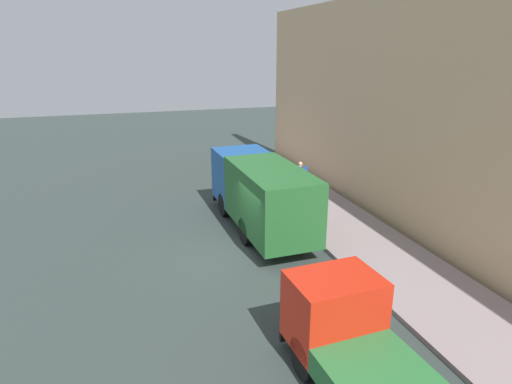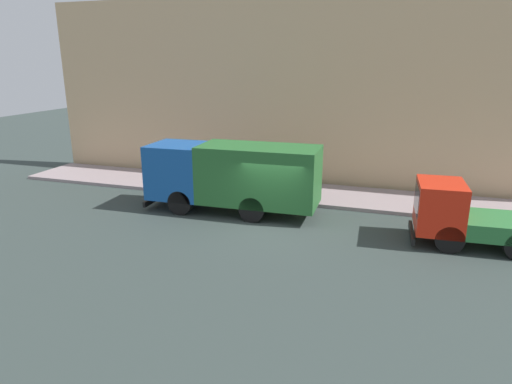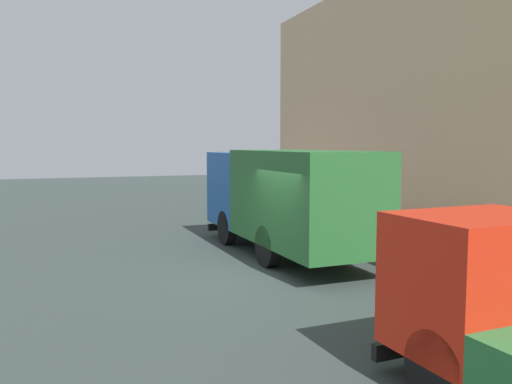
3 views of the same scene
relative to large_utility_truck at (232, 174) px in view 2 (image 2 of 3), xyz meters
name	(u,v)px [view 2 (image 2 of 3)]	position (x,y,z in m)	size (l,w,h in m)	color
ground	(270,227)	(-1.33, -2.08, -1.70)	(80.00, 80.00, 0.00)	#323D3A
sidewalk	(297,193)	(3.44, -2.08, -1.62)	(3.53, 30.00, 0.16)	gray
building_facade	(309,93)	(5.70, -2.08, 3.09)	(0.50, 30.00, 9.58)	tan
large_utility_truck	(232,174)	(0.00, 0.00, 0.00)	(2.49, 7.56, 2.97)	#164FA0
small_flatbed_truck	(470,217)	(-0.83, -9.34, -0.63)	(2.35, 5.16, 2.25)	red
pedestrian_walking	(193,166)	(3.32, 3.49, -0.64)	(0.45, 0.45, 1.69)	#443F50
traffic_cone_orange	(164,181)	(2.10, 4.56, -1.20)	(0.47, 0.47, 0.67)	orange
street_sign_post	(238,166)	(2.13, 0.52, -0.14)	(0.44, 0.08, 2.34)	#4C5156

